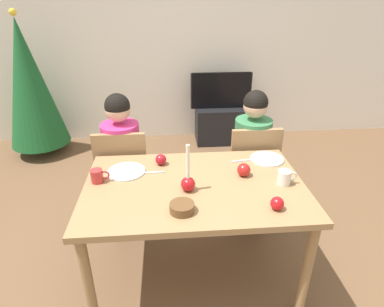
{
  "coord_description": "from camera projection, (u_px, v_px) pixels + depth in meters",
  "views": [
    {
      "loc": [
        -0.16,
        -1.73,
        1.84
      ],
      "look_at": [
        0.0,
        0.2,
        0.87
      ],
      "focal_mm": 30.08,
      "sensor_mm": 36.0,
      "label": 1
    }
  ],
  "objects": [
    {
      "name": "tv_stand",
      "position": [
        220.0,
        125.0,
        4.36
      ],
      "size": [
        0.64,
        0.4,
        0.48
      ],
      "primitive_type": "cube",
      "color": "black",
      "rests_on": "ground"
    },
    {
      "name": "fork_left",
      "position": [
        151.0,
        173.0,
        2.17
      ],
      "size": [
        0.18,
        0.02,
        0.01
      ],
      "primitive_type": "cube",
      "rotation": [
        0.0,
        0.0,
        0.03
      ],
      "color": "silver",
      "rests_on": "dining_table"
    },
    {
      "name": "chair_right",
      "position": [
        251.0,
        167.0,
        2.73
      ],
      "size": [
        0.4,
        0.4,
        0.9
      ],
      "color": "#99754C",
      "rests_on": "ground"
    },
    {
      "name": "dining_table",
      "position": [
        195.0,
        195.0,
        2.08
      ],
      "size": [
        1.4,
        0.9,
        0.75
      ],
      "color": "#99754C",
      "rests_on": "ground"
    },
    {
      "name": "person_right_child",
      "position": [
        251.0,
        160.0,
        2.74
      ],
      "size": [
        0.3,
        0.3,
        1.17
      ],
      "color": "#33384C",
      "rests_on": "ground"
    },
    {
      "name": "candle_centerpiece",
      "position": [
        188.0,
        181.0,
        1.95
      ],
      "size": [
        0.09,
        0.09,
        0.31
      ],
      "color": "red",
      "rests_on": "dining_table"
    },
    {
      "name": "plate_left",
      "position": [
        126.0,
        171.0,
        2.18
      ],
      "size": [
        0.26,
        0.26,
        0.01
      ],
      "primitive_type": "cylinder",
      "color": "silver",
      "rests_on": "dining_table"
    },
    {
      "name": "fork_right",
      "position": [
        244.0,
        161.0,
        2.33
      ],
      "size": [
        0.18,
        0.04,
        0.01
      ],
      "primitive_type": "cube",
      "rotation": [
        0.0,
        0.0,
        0.14
      ],
      "color": "silver",
      "rests_on": "dining_table"
    },
    {
      "name": "apple_by_right_mug",
      "position": [
        277.0,
        203.0,
        1.79
      ],
      "size": [
        0.08,
        0.08,
        0.08
      ],
      "primitive_type": "sphere",
      "color": "red",
      "rests_on": "dining_table"
    },
    {
      "name": "back_wall",
      "position": [
        177.0,
        40.0,
        4.12
      ],
      "size": [
        6.4,
        0.1,
        2.6
      ],
      "primitive_type": "cube",
      "color": "silver",
      "rests_on": "ground"
    },
    {
      "name": "christmas_tree",
      "position": [
        29.0,
        85.0,
        3.76
      ],
      "size": [
        0.7,
        0.7,
        1.7
      ],
      "color": "brown",
      "rests_on": "ground"
    },
    {
      "name": "person_left_child",
      "position": [
        124.0,
        165.0,
        2.66
      ],
      "size": [
        0.3,
        0.3,
        1.17
      ],
      "color": "#33384C",
      "rests_on": "ground"
    },
    {
      "name": "apple_by_left_plate",
      "position": [
        161.0,
        160.0,
        2.26
      ],
      "size": [
        0.08,
        0.08,
        0.08
      ],
      "primitive_type": "sphere",
      "color": "#AB1521",
      "rests_on": "dining_table"
    },
    {
      "name": "bowl_walnuts",
      "position": [
        182.0,
        208.0,
        1.78
      ],
      "size": [
        0.14,
        0.14,
        0.05
      ],
      "primitive_type": "cylinder",
      "color": "brown",
      "rests_on": "dining_table"
    },
    {
      "name": "mug_left",
      "position": [
        98.0,
        176.0,
        2.05
      ],
      "size": [
        0.12,
        0.08,
        0.09
      ],
      "color": "#B72D2D",
      "rests_on": "dining_table"
    },
    {
      "name": "plate_right",
      "position": [
        267.0,
        159.0,
        2.35
      ],
      "size": [
        0.24,
        0.24,
        0.01
      ],
      "primitive_type": "cylinder",
      "color": "silver",
      "rests_on": "dining_table"
    },
    {
      "name": "chair_left",
      "position": [
        124.0,
        173.0,
        2.65
      ],
      "size": [
        0.4,
        0.4,
        0.9
      ],
      "color": "#99754C",
      "rests_on": "ground"
    },
    {
      "name": "apple_near_candle",
      "position": [
        244.0,
        170.0,
        2.12
      ],
      "size": [
        0.09,
        0.09,
        0.09
      ],
      "primitive_type": "sphere",
      "color": "#B21C1A",
      "rests_on": "dining_table"
    },
    {
      "name": "ground_plane",
      "position": [
        194.0,
        270.0,
        2.38
      ],
      "size": [
        7.68,
        7.68,
        0.0
      ],
      "primitive_type": "plane",
      "color": "brown"
    },
    {
      "name": "tv",
      "position": [
        221.0,
        91.0,
        4.15
      ],
      "size": [
        0.79,
        0.05,
        0.46
      ],
      "color": "black",
      "rests_on": "tv_stand"
    },
    {
      "name": "mug_right",
      "position": [
        285.0,
        177.0,
        2.03
      ],
      "size": [
        0.13,
        0.08,
        0.09
      ],
      "color": "silver",
      "rests_on": "dining_table"
    }
  ]
}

